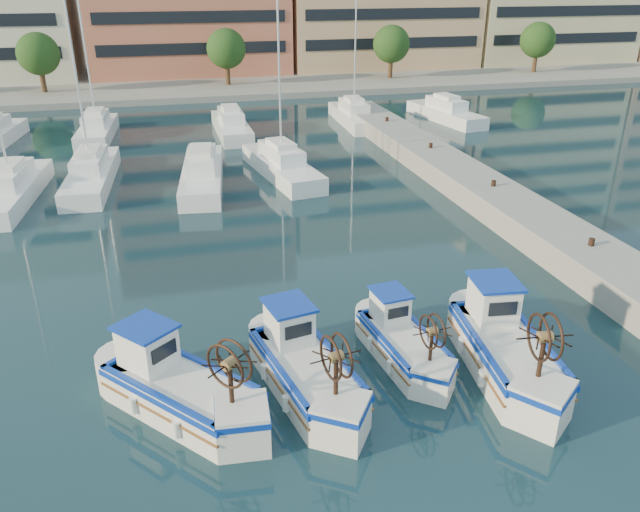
{
  "coord_description": "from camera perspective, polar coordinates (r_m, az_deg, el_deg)",
  "views": [
    {
      "loc": [
        -3.49,
        -13.69,
        11.29
      ],
      "look_at": [
        1.91,
        7.12,
        1.5
      ],
      "focal_mm": 35.0,
      "sensor_mm": 36.0,
      "label": 1
    }
  ],
  "objects": [
    {
      "name": "fishing_boat_b",
      "position": [
        18.5,
        -1.43,
        -10.01
      ],
      "size": [
        2.75,
        4.9,
        2.97
      ],
      "rotation": [
        0.0,
        0.0,
        0.19
      ],
      "color": "silver",
      "rests_on": "ground"
    },
    {
      "name": "fishing_boat_d",
      "position": [
        20.1,
        16.51,
        -7.85
      ],
      "size": [
        2.69,
        5.25,
        3.2
      ],
      "rotation": [
        0.0,
        0.0,
        -0.13
      ],
      "color": "silver",
      "rests_on": "ground"
    },
    {
      "name": "yacht_marina",
      "position": [
        43.35,
        -13.04,
        9.48
      ],
      "size": [
        41.54,
        22.78,
        11.5
      ],
      "color": "white",
      "rests_on": "ground"
    },
    {
      "name": "quay",
      "position": [
        29.27,
        21.06,
        1.34
      ],
      "size": [
        3.0,
        60.0,
        1.2
      ],
      "primitive_type": "cube",
      "color": "gray",
      "rests_on": "ground"
    },
    {
      "name": "fishing_boat_a",
      "position": [
        18.11,
        -12.86,
        -11.52
      ],
      "size": [
        4.47,
        4.81,
        3.02
      ],
      "rotation": [
        0.0,
        0.0,
        0.7
      ],
      "color": "silver",
      "rests_on": "ground"
    },
    {
      "name": "ground",
      "position": [
        18.09,
        -0.21,
        -14.16
      ],
      "size": [
        300.0,
        300.0,
        0.0
      ],
      "primitive_type": "plane",
      "color": "#1B3C48",
      "rests_on": "ground"
    },
    {
      "name": "fishing_boat_c",
      "position": [
        20.09,
        7.51,
        -7.61
      ],
      "size": [
        2.02,
        4.08,
        2.49
      ],
      "rotation": [
        0.0,
        0.0,
        0.11
      ],
      "color": "silver",
      "rests_on": "ground"
    }
  ]
}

